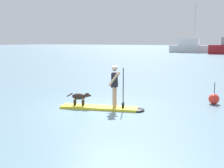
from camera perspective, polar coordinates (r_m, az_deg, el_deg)
The scene contains 6 objects.
ground_plane at distance 11.61m, azimuth -2.64°, elevation -5.02°, with size 400.00×400.00×0.00m, color slate.
paddleboard at distance 11.55m, azimuth -1.55°, elevation -4.84°, with size 3.46×1.77×0.10m.
person_paddler at distance 11.26m, azimuth 0.60°, elevation 0.16°, with size 0.67×0.58×1.69m.
dog at distance 11.75m, azimuth -6.46°, elevation -2.60°, with size 1.02×0.44×0.54m.
moored_boat_outer at distance 72.63m, azimuth 15.65°, elevation 7.16°, with size 10.75×3.56×11.61m.
marker_buoy at distance 13.19m, azimuth 19.86°, elevation -2.84°, with size 0.46×0.46×0.96m.
Camera 1 is at (6.47, -9.26, 2.72)m, focal length 45.36 mm.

